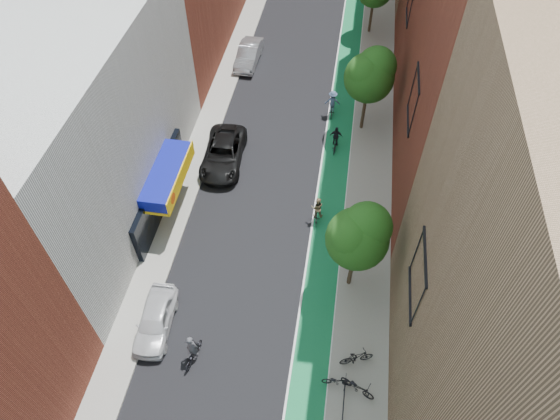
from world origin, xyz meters
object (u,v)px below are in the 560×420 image
at_px(parked_car_silver, 249,55).
at_px(cyclist_lead, 193,352).
at_px(parked_car_black, 223,153).
at_px(parked_car_white, 155,320).
at_px(cyclist_lane_near, 317,211).
at_px(cyclist_lane_mid, 336,141).
at_px(cyclist_lane_far, 332,104).

height_order(parked_car_silver, cyclist_lead, cyclist_lead).
height_order(parked_car_black, cyclist_lead, cyclist_lead).
height_order(parked_car_white, cyclist_lead, cyclist_lead).
relative_size(parked_car_black, cyclist_lane_near, 2.99).
xyz_separation_m(parked_car_silver, cyclist_lane_near, (7.80, -16.81, 0.04)).
bearing_deg(cyclist_lane_mid, parked_car_silver, -47.19).
bearing_deg(cyclist_lane_near, parked_car_white, 45.08).
distance_m(cyclist_lead, cyclist_lane_near, 11.65).
distance_m(parked_car_silver, cyclist_lane_far, 9.84).
height_order(parked_car_black, parked_car_silver, parked_car_black).
relative_size(parked_car_silver, cyclist_lane_near, 2.49).
distance_m(parked_car_white, cyclist_lane_mid, 17.96).
height_order(parked_car_white, parked_car_silver, parked_car_silver).
bearing_deg(cyclist_lane_mid, parked_car_white, 64.41).
height_order(parked_car_white, cyclist_lane_near, cyclist_lane_near).
bearing_deg(cyclist_lane_far, cyclist_lead, 72.38).
bearing_deg(cyclist_lead, parked_car_white, -19.31).
bearing_deg(parked_car_silver, cyclist_lead, -82.86).
relative_size(parked_car_black, cyclist_lane_mid, 3.04).
height_order(cyclist_lead, cyclist_lane_far, same).
xyz_separation_m(cyclist_lead, cyclist_lane_far, (5.32, 21.18, 0.28)).
bearing_deg(cyclist_lane_near, parked_car_silver, -68.87).
relative_size(parked_car_white, cyclist_lane_far, 2.03).
bearing_deg(parked_car_black, cyclist_lane_mid, 15.84).
bearing_deg(parked_car_white, cyclist_lead, -33.79).
bearing_deg(cyclist_lead, cyclist_lane_mid, -98.03).
relative_size(parked_car_silver, cyclist_lead, 2.27).
relative_size(cyclist_lane_mid, cyclist_lane_far, 0.90).
xyz_separation_m(parked_car_black, cyclist_lead, (1.80, -14.66, -0.10)).
distance_m(parked_car_black, cyclist_lead, 14.77).
relative_size(cyclist_lane_near, cyclist_lane_mid, 1.02).
relative_size(parked_car_white, cyclist_lane_near, 2.23).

